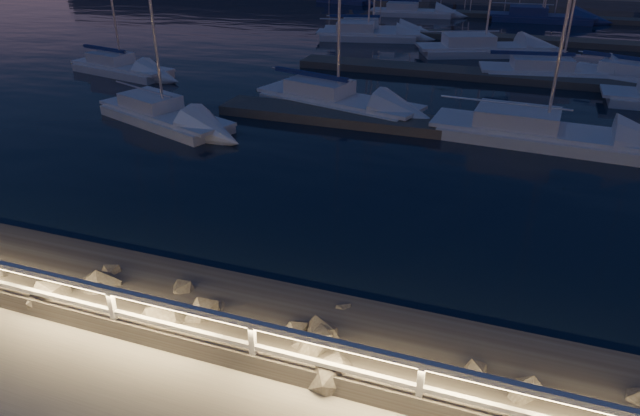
# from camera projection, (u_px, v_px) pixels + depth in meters

# --- Properties ---
(ground) EXTENTS (400.00, 400.00, 0.00)m
(ground) POSITION_uv_depth(u_px,v_px,m) (360.00, 395.00, 9.78)
(ground) COLOR #A8A297
(ground) RESTS_ON ground
(harbor_water) EXTENTS (400.00, 440.00, 0.60)m
(harbor_water) POSITION_uv_depth(u_px,v_px,m) (495.00, 66.00, 36.46)
(harbor_water) COLOR black
(harbor_water) RESTS_ON ground
(guard_rail) EXTENTS (44.11, 0.12, 1.06)m
(guard_rail) POSITION_uv_depth(u_px,v_px,m) (357.00, 359.00, 9.45)
(guard_rail) COLOR silver
(guard_rail) RESTS_ON ground
(floating_docks) EXTENTS (22.00, 36.00, 0.40)m
(floating_docks) POSITION_uv_depth(u_px,v_px,m) (498.00, 53.00, 37.28)
(floating_docks) COLOR #615750
(floating_docks) RESTS_ON ground
(sailboat_a) EXTENTS (6.98, 3.36, 11.54)m
(sailboat_a) POSITION_uv_depth(u_px,v_px,m) (120.00, 66.00, 32.78)
(sailboat_a) COLOR silver
(sailboat_a) RESTS_ON ground
(sailboat_b) EXTENTS (7.41, 4.38, 12.23)m
(sailboat_b) POSITION_uv_depth(u_px,v_px,m) (162.00, 113.00, 24.81)
(sailboat_b) COLOR silver
(sailboat_b) RESTS_ON ground
(sailboat_c) EXTENTS (8.96, 3.25, 14.91)m
(sailboat_c) POSITION_uv_depth(u_px,v_px,m) (539.00, 131.00, 22.58)
(sailboat_c) COLOR silver
(sailboat_c) RESTS_ON ground
(sailboat_e) EXTENTS (7.74, 4.08, 12.78)m
(sailboat_e) POSITION_uv_depth(u_px,v_px,m) (370.00, 29.00, 43.90)
(sailboat_e) COLOR silver
(sailboat_e) RESTS_ON ground
(sailboat_f) EXTENTS (8.40, 4.39, 13.80)m
(sailboat_f) POSITION_uv_depth(u_px,v_px,m) (334.00, 99.00, 26.68)
(sailboat_f) COLOR silver
(sailboat_f) RESTS_ON ground
(sailboat_i) EXTENTS (7.82, 3.68, 12.92)m
(sailboat_i) POSITION_uv_depth(u_px,v_px,m) (365.00, 34.00, 42.22)
(sailboat_i) COLOR silver
(sailboat_i) RESTS_ON ground
(sailboat_j) EXTENTS (8.93, 5.58, 14.81)m
(sailboat_j) POSITION_uv_depth(u_px,v_px,m) (481.00, 47.00, 37.47)
(sailboat_j) COLOR silver
(sailboat_j) RESTS_ON ground
(sailboat_k) EXTENTS (9.03, 3.05, 15.12)m
(sailboat_k) POSITION_uv_depth(u_px,v_px,m) (538.00, 16.00, 50.02)
(sailboat_k) COLOR navy
(sailboat_k) RESTS_ON ground
(sailboat_l) EXTENTS (9.09, 4.13, 14.85)m
(sailboat_l) POSITION_uv_depth(u_px,v_px,m) (557.00, 71.00, 31.81)
(sailboat_l) COLOR silver
(sailboat_l) RESTS_ON ground
(sailboat_n) EXTENTS (7.88, 2.98, 13.13)m
(sailboat_n) POSITION_uv_depth(u_px,v_px,m) (411.00, 11.00, 52.99)
(sailboat_n) COLOR silver
(sailboat_n) RESTS_ON ground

